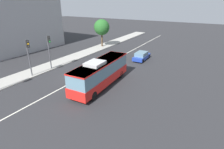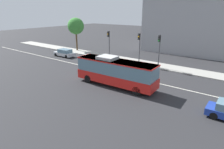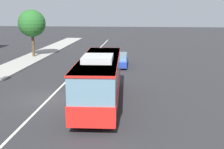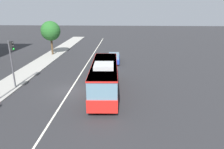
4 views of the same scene
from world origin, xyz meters
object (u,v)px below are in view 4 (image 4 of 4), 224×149
object	(u,v)px
transit_bus	(104,77)
sedan_blue	(114,58)
street_tree_kerbside_left	(51,31)
traffic_light_mid_block	(12,56)

from	to	relation	value
transit_bus	sedan_blue	distance (m)	12.45
sedan_blue	street_tree_kerbside_left	bearing A→B (deg)	66.83
transit_bus	traffic_light_mid_block	world-z (taller)	traffic_light_mid_block
transit_bus	traffic_light_mid_block	xyz separation A→B (m)	(1.00, 9.78, 1.75)
transit_bus	street_tree_kerbside_left	bearing A→B (deg)	30.38
transit_bus	sedan_blue	world-z (taller)	transit_bus
street_tree_kerbside_left	sedan_blue	bearing A→B (deg)	-112.40
transit_bus	street_tree_kerbside_left	size ratio (longest dim) A/B	1.65
traffic_light_mid_block	street_tree_kerbside_left	world-z (taller)	street_tree_kerbside_left
traffic_light_mid_block	street_tree_kerbside_left	distance (m)	16.24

